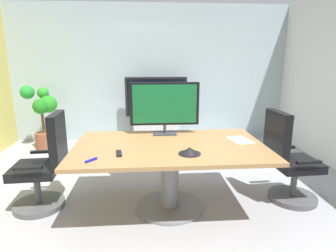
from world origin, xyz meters
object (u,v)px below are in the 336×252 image
at_px(potted_plant, 43,113).
at_px(office_chair_left, 44,169).
at_px(office_chair_right, 288,164).
at_px(wall_display_unit, 156,121).
at_px(conference_phone, 190,151).
at_px(remote_control, 119,153).
at_px(tv_monitor, 165,105).
at_px(conference_table, 170,160).

bearing_deg(potted_plant, office_chair_left, -71.04).
height_order(office_chair_left, office_chair_right, same).
height_order(office_chair_right, wall_display_unit, wall_display_unit).
distance_m(office_chair_left, conference_phone, 1.66).
bearing_deg(remote_control, conference_phone, -11.62).
relative_size(tv_monitor, conference_phone, 3.82).
relative_size(tv_monitor, wall_display_unit, 0.64).
relative_size(office_chair_right, potted_plant, 0.91).
relative_size(conference_phone, remote_control, 1.29).
height_order(office_chair_right, tv_monitor, tv_monitor).
relative_size(office_chair_right, conference_phone, 4.95).
bearing_deg(potted_plant, conference_phone, -48.86).
distance_m(office_chair_left, wall_display_unit, 2.80).
bearing_deg(conference_table, tv_monitor, 93.15).
xyz_separation_m(office_chair_right, tv_monitor, (-1.42, 0.39, 0.65)).
height_order(tv_monitor, potted_plant, tv_monitor).
bearing_deg(remote_control, office_chair_left, 147.71).
height_order(tv_monitor, remote_control, tv_monitor).
relative_size(tv_monitor, remote_control, 4.94).
bearing_deg(conference_table, potted_plant, 132.55).
xyz_separation_m(conference_table, tv_monitor, (-0.03, 0.46, 0.53)).
bearing_deg(conference_table, remote_control, -152.94).
distance_m(office_chair_left, potted_plant, 2.36).
xyz_separation_m(conference_table, wall_display_unit, (-0.05, 2.59, -0.14)).
bearing_deg(wall_display_unit, conference_phone, -85.63).
distance_m(office_chair_left, office_chair_right, 2.79).
bearing_deg(office_chair_right, wall_display_unit, 27.08).
xyz_separation_m(conference_table, conference_phone, (0.17, -0.31, 0.21)).
distance_m(conference_table, conference_phone, 0.41).
bearing_deg(conference_table, office_chair_right, 2.80).
bearing_deg(conference_phone, conference_table, 118.43).
bearing_deg(office_chair_left, office_chair_right, 85.70).
xyz_separation_m(conference_table, remote_control, (-0.52, -0.27, 0.18)).
distance_m(potted_plant, conference_phone, 3.54).
relative_size(wall_display_unit, remote_control, 7.71).
height_order(conference_table, office_chair_right, office_chair_right).
bearing_deg(tv_monitor, conference_phone, -75.82).
distance_m(potted_plant, remote_control, 3.09).
relative_size(conference_table, tv_monitor, 2.45).
distance_m(office_chair_left, tv_monitor, 1.55).
bearing_deg(office_chair_left, conference_phone, 71.14).
bearing_deg(tv_monitor, wall_display_unit, 90.73).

